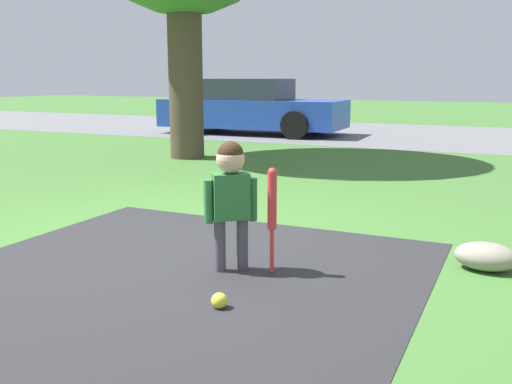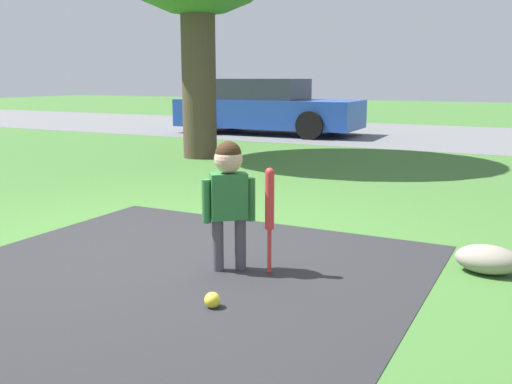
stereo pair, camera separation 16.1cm
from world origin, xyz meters
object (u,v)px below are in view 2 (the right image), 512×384
object	(u,v)px
child	(229,188)
parked_car	(267,108)
sports_ball	(212,300)
fire_hydrant	(191,125)
baseball_bat	(270,206)

from	to	relation	value
child	parked_car	size ratio (longest dim) A/B	0.21
child	sports_ball	world-z (taller)	child
child	sports_ball	bearing A→B (deg)	-107.47
sports_ball	fire_hydrant	xyz separation A→B (m)	(-4.83, 7.06, 0.32)
child	sports_ball	xyz separation A→B (m)	(0.24, -0.62, -0.53)
baseball_bat	sports_ball	size ratio (longest dim) A/B	7.70
fire_hydrant	parked_car	size ratio (longest dim) A/B	0.17
sports_ball	parked_car	world-z (taller)	parked_car
parked_car	fire_hydrant	bearing A→B (deg)	-103.86
baseball_bat	parked_car	bearing A→B (deg)	116.34
sports_ball	fire_hydrant	size ratio (longest dim) A/B	0.12
child	sports_ball	distance (m)	0.85
baseball_bat	sports_ball	distance (m)	0.80
baseball_bat	parked_car	distance (m)	9.83
sports_ball	fire_hydrant	bearing A→B (deg)	124.35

